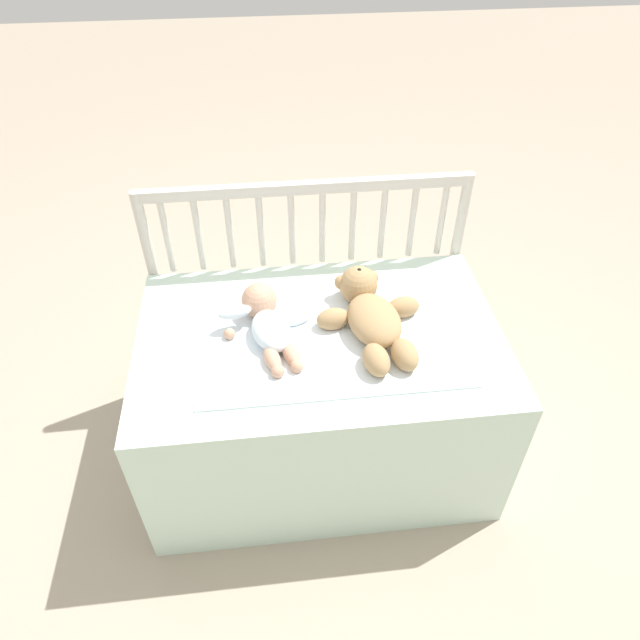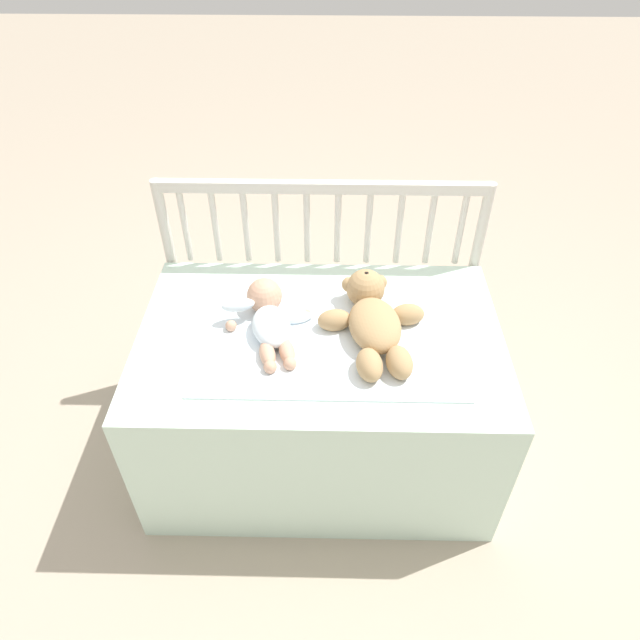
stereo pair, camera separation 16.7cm
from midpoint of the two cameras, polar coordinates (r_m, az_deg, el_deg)
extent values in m
plane|color=tan|center=(2.12, 2.30, -12.52)|extent=(12.00, 12.00, 0.00)
cube|color=silver|center=(1.91, 2.52, -7.64)|extent=(1.10, 0.72, 0.55)
cylinder|color=beige|center=(2.13, -11.95, 3.21)|extent=(0.04, 0.04, 0.85)
cylinder|color=beige|center=(2.16, 16.77, 2.78)|extent=(0.04, 0.04, 0.85)
cube|color=beige|center=(1.85, 2.89, 13.06)|extent=(1.06, 0.03, 0.04)
cylinder|color=beige|center=(1.97, -10.99, 9.09)|extent=(0.02, 0.02, 0.27)
cylinder|color=beige|center=(1.95, -8.01, 9.14)|extent=(0.02, 0.02, 0.27)
cylinder|color=beige|center=(1.94, -4.97, 9.16)|extent=(0.02, 0.02, 0.27)
cylinder|color=beige|center=(1.93, -1.90, 9.15)|extent=(0.02, 0.02, 0.27)
cylinder|color=beige|center=(1.93, 1.19, 9.12)|extent=(0.02, 0.02, 0.27)
cylinder|color=beige|center=(1.93, 4.28, 9.07)|extent=(0.02, 0.02, 0.27)
cylinder|color=beige|center=(1.94, 7.34, 8.98)|extent=(0.02, 0.02, 0.27)
cylinder|color=beige|center=(1.95, 10.37, 8.88)|extent=(0.02, 0.02, 0.27)
cylinder|color=beige|center=(1.97, 13.35, 8.75)|extent=(0.02, 0.02, 0.27)
cylinder|color=beige|center=(2.00, 16.26, 8.60)|extent=(0.02, 0.02, 0.27)
cube|color=white|center=(1.70, 3.71, -1.69)|extent=(0.78, 0.51, 0.01)
ellipsoid|color=tan|center=(1.68, 8.33, -0.62)|extent=(0.18, 0.25, 0.10)
sphere|color=tan|center=(1.79, 7.24, 3.06)|extent=(0.12, 0.12, 0.12)
sphere|color=beige|center=(1.77, 7.33, 3.90)|extent=(0.05, 0.05, 0.05)
sphere|color=black|center=(1.76, 7.39, 4.44)|extent=(0.02, 0.02, 0.02)
sphere|color=tan|center=(1.80, 5.60, 3.45)|extent=(0.05, 0.05, 0.05)
sphere|color=tan|center=(1.82, 8.60, 3.64)|extent=(0.05, 0.05, 0.05)
ellipsoid|color=tan|center=(1.71, 4.26, -0.13)|extent=(0.11, 0.08, 0.07)
ellipsoid|color=tan|center=(1.76, 11.45, 0.42)|extent=(0.11, 0.08, 0.07)
ellipsoid|color=tan|center=(1.58, 8.00, -4.62)|extent=(0.09, 0.12, 0.07)
ellipsoid|color=tan|center=(1.60, 10.92, -4.33)|extent=(0.09, 0.12, 0.07)
ellipsoid|color=white|center=(1.68, -2.07, -0.76)|extent=(0.15, 0.20, 0.07)
sphere|color=tan|center=(1.76, -2.89, 2.35)|extent=(0.11, 0.11, 0.11)
ellipsoid|color=white|center=(1.71, -5.45, 1.38)|extent=(0.11, 0.06, 0.04)
ellipsoid|color=white|center=(1.74, 0.44, 0.18)|extent=(0.11, 0.06, 0.04)
sphere|color=tan|center=(1.72, -6.16, -0.71)|extent=(0.03, 0.03, 0.03)
sphere|color=tan|center=(1.74, 1.36, 0.43)|extent=(0.03, 0.03, 0.03)
ellipsoid|color=tan|center=(1.62, -2.35, -3.56)|extent=(0.07, 0.11, 0.04)
ellipsoid|color=tan|center=(1.62, -0.41, -3.25)|extent=(0.07, 0.11, 0.04)
sphere|color=tan|center=(1.58, -2.00, -4.86)|extent=(0.04, 0.04, 0.04)
sphere|color=tan|center=(1.59, -0.02, -4.54)|extent=(0.04, 0.04, 0.04)
camera|label=1|loc=(0.08, -87.13, 2.53)|focal=32.00mm
camera|label=2|loc=(0.08, 92.87, -2.53)|focal=32.00mm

